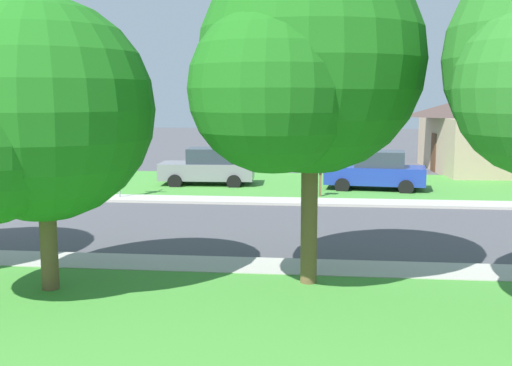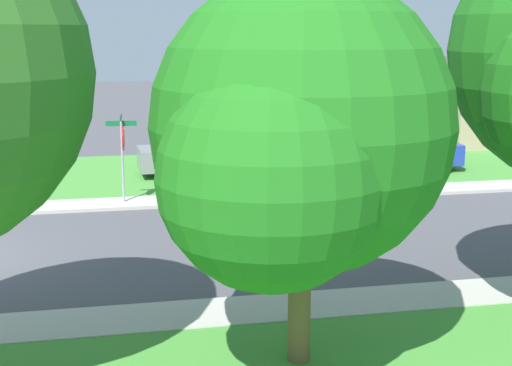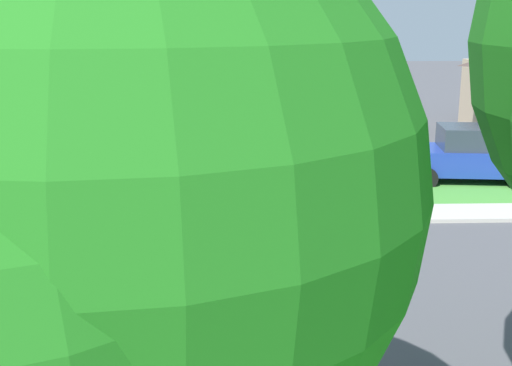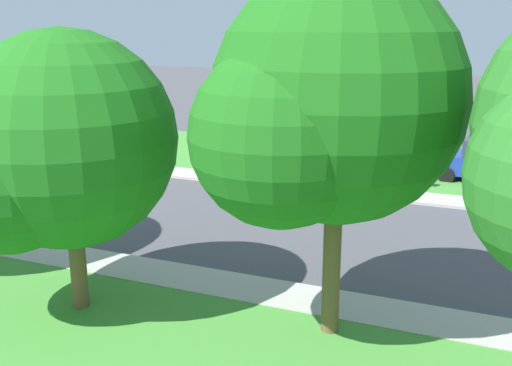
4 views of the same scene
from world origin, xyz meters
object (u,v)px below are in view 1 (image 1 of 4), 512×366
at_px(car_grey_far_down_street, 208,167).
at_px(house_left_setback, 502,128).
at_px(stop_sign_far_corner, 119,153).
at_px(tree_sidewalk_mid, 302,68).
at_px(mailbox, 320,174).
at_px(car_blue_across_road, 376,171).
at_px(tree_sidewalk_near, 28,118).

bearing_deg(car_grey_far_down_street, house_left_setback, 115.10).
height_order(stop_sign_far_corner, tree_sidewalk_mid, tree_sidewalk_mid).
xyz_separation_m(stop_sign_far_corner, mailbox, (-1.15, 8.02, -0.88)).
relative_size(car_blue_across_road, tree_sidewalk_mid, 0.62).
bearing_deg(house_left_setback, tree_sidewalk_mid, -24.80).
height_order(stop_sign_far_corner, car_grey_far_down_street, stop_sign_far_corner).
xyz_separation_m(stop_sign_far_corner, house_left_setback, (-11.07, 17.78, 0.49)).
bearing_deg(house_left_setback, stop_sign_far_corner, -58.10).
distance_m(car_grey_far_down_street, tree_sidewalk_near, 16.28).
distance_m(tree_sidewalk_near, mailbox, 14.59).
relative_size(stop_sign_far_corner, car_blue_across_road, 0.62).
bearing_deg(mailbox, car_blue_across_road, 132.92).
bearing_deg(tree_sidewalk_near, stop_sign_far_corner, -169.59).
height_order(car_grey_far_down_street, mailbox, car_grey_far_down_street).
bearing_deg(stop_sign_far_corner, car_blue_across_road, 108.05).
bearing_deg(tree_sidewalk_near, mailbox, 156.04).
height_order(tree_sidewalk_mid, mailbox, tree_sidewalk_mid).
bearing_deg(car_blue_across_road, tree_sidewalk_near, -28.22).
xyz_separation_m(tree_sidewalk_mid, house_left_setback, (-21.98, 10.16, -2.34)).
bearing_deg(house_left_setback, tree_sidewalk_near, -34.11).
bearing_deg(stop_sign_far_corner, car_grey_far_down_street, 145.04).
xyz_separation_m(stop_sign_far_corner, tree_sidewalk_mid, (10.91, 7.63, 2.83)).
relative_size(car_grey_far_down_street, tree_sidewalk_mid, 0.60).
height_order(car_blue_across_road, tree_sidewalk_mid, tree_sidewalk_mid).
relative_size(stop_sign_far_corner, tree_sidewalk_near, 0.45).
height_order(tree_sidewalk_near, tree_sidewalk_mid, tree_sidewalk_mid).
xyz_separation_m(car_blue_across_road, mailbox, (2.24, -2.41, 0.14)).
distance_m(house_left_setback, mailbox, 13.98).
distance_m(tree_sidewalk_near, tree_sidewalk_mid, 5.62).
height_order(car_grey_far_down_street, tree_sidewalk_near, tree_sidewalk_near).
relative_size(car_grey_far_down_street, mailbox, 3.34).
height_order(tree_sidewalk_near, house_left_setback, tree_sidewalk_near).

